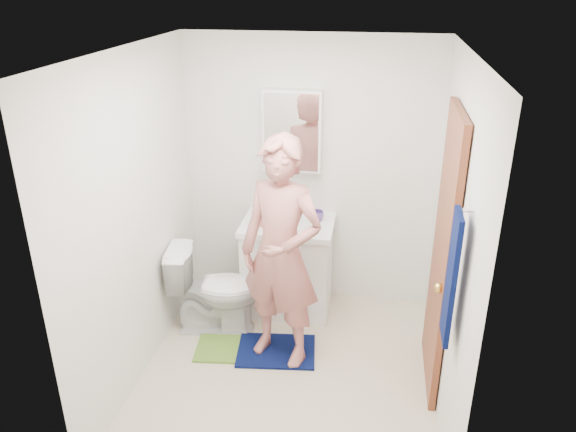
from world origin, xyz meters
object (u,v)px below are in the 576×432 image
object	(u,v)px
medicine_cabinet	(292,131)
towel	(451,278)
toilet	(215,289)
vanity_cabinet	(288,268)
man	(281,254)
toothbrush_cup	(317,216)
soap_dispenser	(263,214)

from	to	relation	value
medicine_cabinet	towel	world-z (taller)	medicine_cabinet
medicine_cabinet	toilet	bearing A→B (deg)	-130.39
vanity_cabinet	man	distance (m)	0.90
medicine_cabinet	man	xyz separation A→B (m)	(0.07, -0.95, -0.68)
medicine_cabinet	toothbrush_cup	distance (m)	0.76
medicine_cabinet	toilet	world-z (taller)	medicine_cabinet
medicine_cabinet	toothbrush_cup	world-z (taller)	medicine_cabinet
towel	toothbrush_cup	xyz separation A→B (m)	(-0.94, 1.56, -0.36)
vanity_cabinet	towel	size ratio (longest dim) A/B	1.00
man	soap_dispenser	bearing A→B (deg)	132.45
toothbrush_cup	man	world-z (taller)	man
toothbrush_cup	soap_dispenser	bearing A→B (deg)	-159.82
toilet	man	bearing A→B (deg)	-123.04
towel	medicine_cabinet	bearing A→B (deg)	124.61
toilet	soap_dispenser	bearing A→B (deg)	-53.05
medicine_cabinet	towel	distance (m)	2.11
soap_dispenser	toothbrush_cup	world-z (taller)	soap_dispenser
soap_dispenser	man	size ratio (longest dim) A/B	0.12
medicine_cabinet	man	distance (m)	1.17
toothbrush_cup	toilet	bearing A→B (deg)	-147.77
vanity_cabinet	toilet	distance (m)	0.70
towel	soap_dispenser	bearing A→B (deg)	134.72
toilet	toothbrush_cup	distance (m)	1.07
vanity_cabinet	medicine_cabinet	world-z (taller)	medicine_cabinet
vanity_cabinet	towel	distance (m)	2.08
soap_dispenser	medicine_cabinet	bearing A→B (deg)	56.80
toilet	soap_dispenser	world-z (taller)	soap_dispenser
towel	man	xyz separation A→B (m)	(-1.11, 0.76, -0.33)
towel	man	distance (m)	1.38
medicine_cabinet	soap_dispenser	bearing A→B (deg)	-123.20
vanity_cabinet	soap_dispenser	bearing A→B (deg)	-156.90
medicine_cabinet	toothbrush_cup	xyz separation A→B (m)	(0.24, -0.15, -0.71)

